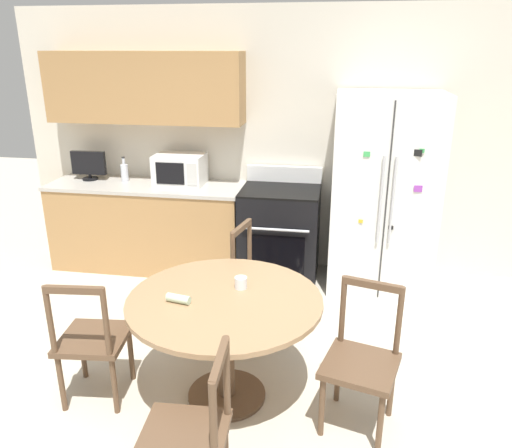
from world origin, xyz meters
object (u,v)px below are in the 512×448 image
counter_bottle (125,172)px  dining_chair_left (92,340)px  dining_chair_near (189,437)px  dining_chair_right (361,362)px  candle_glass (241,283)px  dining_chair_far (260,283)px  microwave (180,169)px  oven_range (280,233)px  refrigerator (383,194)px  countertop_tv (89,165)px

counter_bottle → dining_chair_left: (0.68, -2.17, -0.56)m
dining_chair_near → dining_chair_left: same height
dining_chair_right → candle_glass: size_ratio=11.15×
dining_chair_far → candle_glass: dining_chair_far is taller
counter_bottle → dining_chair_near: size_ratio=0.28×
microwave → dining_chair_near: (0.94, -2.86, -0.62)m
counter_bottle → dining_chair_far: size_ratio=0.28×
oven_range → candle_glass: bearing=-91.3°
oven_range → dining_chair_near: oven_range is taller
refrigerator → dining_chair_far: bearing=-133.9°
refrigerator → dining_chair_near: refrigerator is taller
oven_range → dining_chair_right: size_ratio=1.20×
refrigerator → dining_chair_far: size_ratio=2.05×
dining_chair_far → microwave: bearing=-127.2°
dining_chair_far → candle_glass: (-0.01, -0.70, 0.34)m
oven_range → countertop_tv: bearing=177.3°
counter_bottle → dining_chair_far: 2.06m
dining_chair_right → oven_range: bearing=-54.8°
dining_chair_left → candle_glass: (0.92, 0.30, 0.34)m
oven_range → dining_chair_far: 1.06m
dining_chair_left → oven_range: bearing=59.2°
candle_glass → refrigerator: bearing=59.9°
microwave → countertop_tv: size_ratio=1.35×
dining_chair_right → dining_chair_left: bearing=16.7°
countertop_tv → counter_bottle: 0.39m
dining_chair_near → dining_chair_far: 1.72m
dining_chair_right → candle_glass: bearing=-2.8°
dining_chair_far → dining_chair_left: size_ratio=1.00×
oven_range → dining_chair_near: (-0.10, -2.78, -0.03)m
refrigerator → dining_chair_near: 2.98m
counter_bottle → dining_chair_left: 2.34m
dining_chair_near → oven_range: bearing=-5.3°
counter_bottle → oven_range: bearing=-3.4°
refrigerator → microwave: (-2.00, 0.11, 0.13)m
microwave → countertop_tv: bearing=179.2°
dining_chair_right → candle_glass: (-0.78, 0.25, 0.34)m
candle_glass → counter_bottle: bearing=130.6°
refrigerator → counter_bottle: size_ratio=7.22×
dining_chair_near → dining_chair_right: size_ratio=1.00×
microwave → dining_chair_left: 2.24m
counter_bottle → dining_chair_right: (2.38, -2.11, -0.56)m
oven_range → counter_bottle: (-1.64, 0.10, 0.53)m
microwave → dining_chair_right: 2.82m
refrigerator → dining_chair_left: (-1.92, -2.04, -0.49)m
oven_range → dining_chair_left: oven_range is taller
refrigerator → microwave: refrigerator is taller
microwave → counter_bottle: bearing=178.6°
oven_range → dining_chair_far: oven_range is taller
oven_range → dining_chair_far: size_ratio=1.20×
refrigerator → countertop_tv: size_ratio=5.07×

